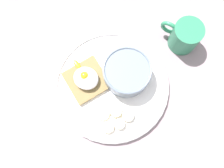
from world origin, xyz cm
name	(u,v)px	position (x,y,z in cm)	size (l,w,h in cm)	color
ground_plane	(112,88)	(0.00, 0.00, 1.00)	(120.00, 120.00, 2.00)	gray
plate	(112,86)	(0.00, 0.00, 2.80)	(28.59, 28.59, 1.60)	white
oatmeal_bowl	(127,73)	(-1.74, -4.06, 5.78)	(11.66, 11.66, 5.49)	slate
toast_slice	(87,80)	(6.09, 2.09, 3.65)	(12.77, 12.77, 1.15)	olive
poached_egg	(86,78)	(6.19, 2.05, 5.47)	(8.70, 5.62, 3.10)	white
banana_slice_front	(103,114)	(-1.71, 7.19, 3.47)	(4.48, 4.47, 1.02)	#F8E3BB
banana_slice_left	(128,116)	(-7.16, 4.55, 3.63)	(3.58, 3.55, 1.33)	#F4E9BB
banana_slice_back	(120,124)	(-6.41, 7.24, 3.73)	(3.48, 3.53, 1.54)	beige
banana_slice_right	(108,127)	(-4.49, 9.33, 3.56)	(3.99, 4.00, 1.19)	beige
banana_slice_inner	(116,111)	(-4.04, 5.09, 3.76)	(3.46, 3.34, 1.69)	beige
coffee_mug	(185,36)	(-9.39, -19.70, 6.06)	(10.51, 7.26, 7.89)	#2C7D57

